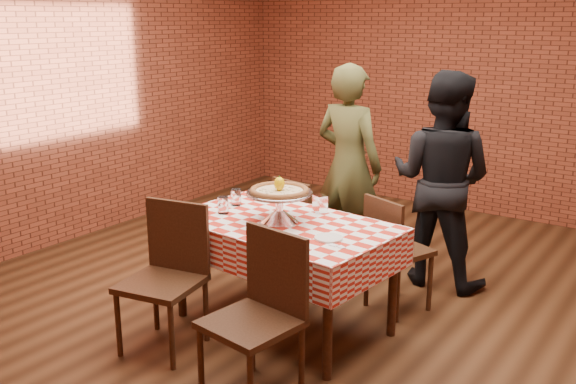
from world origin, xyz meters
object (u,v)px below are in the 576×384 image
object	(u,v)px
chair_near_right	(251,320)
chair_far_right	(399,253)
pizza	(279,191)
chair_near_left	(161,281)
diner_olive	(348,165)
diner_black	(441,180)
water_glass_left	(223,205)
chair_far_left	(306,229)
table	(283,275)
water_glass_right	(236,197)
condiment_caddy	(320,204)
pizza_stand	(279,207)

from	to	relation	value
chair_near_right	chair_far_right	world-z (taller)	chair_near_right
pizza	chair_near_left	distance (m)	0.96
pizza	chair_far_right	xyz separation A→B (m)	(0.56, 0.71, -0.54)
diner_olive	diner_black	xyz separation A→B (m)	(0.83, 0.01, -0.01)
water_glass_left	chair_far_left	bearing A→B (deg)	81.17
table	chair_far_left	distance (m)	0.84
chair_near_left	diner_olive	distance (m)	2.09
chair_far_left	chair_far_right	distance (m)	0.86
chair_far_left	water_glass_left	bearing A→B (deg)	90.65
diner_olive	chair_near_left	bearing A→B (deg)	89.25
water_glass_right	condiment_caddy	bearing A→B (deg)	17.63
table	diner_olive	distance (m)	1.44
pizza	chair_far_left	size ratio (longest dim) A/B	0.46
condiment_caddy	diner_black	distance (m)	1.13
chair_far_right	diner_black	bearing A→B (deg)	-72.13
pizza_stand	chair_far_left	xyz separation A→B (m)	(-0.30, 0.78, -0.43)
chair_far_left	diner_olive	xyz separation A→B (m)	(0.06, 0.56, 0.43)
pizza	water_glass_left	xyz separation A→B (m)	(-0.43, -0.08, -0.15)
condiment_caddy	diner_black	bearing A→B (deg)	90.32
water_glass_right	chair_near_left	bearing A→B (deg)	-85.73
water_glass_right	chair_far_left	bearing A→B (deg)	73.69
diner_olive	diner_black	size ratio (longest dim) A/B	1.01
chair_far_right	condiment_caddy	bearing A→B (deg)	61.67
chair_near_right	diner_olive	bearing A→B (deg)	113.91
pizza_stand	water_glass_right	bearing A→B (deg)	164.53
pizza_stand	diner_olive	distance (m)	1.36
condiment_caddy	diner_black	xyz separation A→B (m)	(0.48, 1.02, 0.03)
water_glass_left	chair_far_right	xyz separation A→B (m)	(0.99, 0.78, -0.39)
table	water_glass_right	xyz separation A→B (m)	(-0.51, 0.13, 0.44)
table	pizza_stand	xyz separation A→B (m)	(-0.03, -0.01, 0.48)
diner_olive	diner_black	world-z (taller)	diner_olive
pizza_stand	diner_black	distance (m)	1.48
pizza_stand	water_glass_left	xyz separation A→B (m)	(-0.43, -0.08, -0.04)
water_glass_left	chair_far_left	distance (m)	0.95
condiment_caddy	chair_far_left	world-z (taller)	condiment_caddy
condiment_caddy	chair_near_left	xyz separation A→B (m)	(-0.54, -1.03, -0.35)
chair_far_right	water_glass_right	bearing A→B (deg)	49.68
water_glass_right	chair_far_right	world-z (taller)	water_glass_right
table	pizza	bearing A→B (deg)	-168.55
pizza	chair_far_right	world-z (taller)	pizza
chair_near_right	diner_olive	xyz separation A→B (m)	(-0.62, 2.16, 0.39)
chair_far_left	diner_black	distance (m)	1.14
water_glass_left	diner_olive	distance (m)	1.43
condiment_caddy	chair_far_left	bearing A→B (deg)	157.66
water_glass_right	condiment_caddy	world-z (taller)	condiment_caddy
chair_near_right	chair_far_left	xyz separation A→B (m)	(-0.68, 1.60, -0.04)
table	chair_near_right	world-z (taller)	chair_near_right
water_glass_left	water_glass_right	world-z (taller)	same
chair_far_right	table	bearing A→B (deg)	73.63
pizza	water_glass_left	distance (m)	0.46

